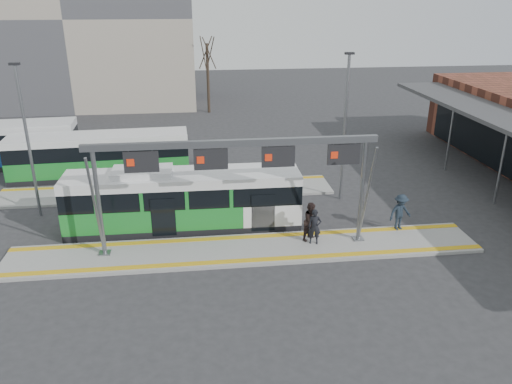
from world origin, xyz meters
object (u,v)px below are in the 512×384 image
at_px(passenger_a, 315,227).
at_px(passenger_b, 311,221).
at_px(gantry, 237,163).
at_px(passenger_c, 400,212).
at_px(hero_bus, 183,200).

distance_m(passenger_a, passenger_b, 0.44).
height_order(gantry, passenger_b, gantry).
relative_size(passenger_a, passenger_c, 0.91).
relative_size(gantry, hero_bus, 1.10).
bearing_deg(passenger_b, hero_bus, 115.43).
bearing_deg(passenger_b, gantry, 142.54).
bearing_deg(hero_bus, passenger_c, -9.65).
distance_m(gantry, passenger_b, 4.80).
height_order(passenger_a, passenger_c, passenger_c).
height_order(gantry, hero_bus, gantry).
xyz_separation_m(hero_bus, passenger_b, (6.12, -2.47, -0.38)).
distance_m(gantry, passenger_c, 8.86).
distance_m(gantry, passenger_a, 4.90).
distance_m(hero_bus, passenger_b, 6.61).
distance_m(passenger_a, passenger_c, 4.69).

